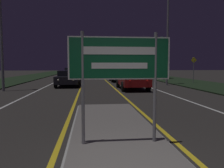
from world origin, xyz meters
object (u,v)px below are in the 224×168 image
(car_receding_1, at_px, (119,75))
(streetlight_right_near, at_px, (168,11))
(car_approaching_2, at_px, (77,72))
(car_receding_0, at_px, (132,79))
(car_approaching_0, at_px, (68,78))
(car_approaching_1, at_px, (72,73))
(highway_sign, at_px, (120,64))
(warning_sign, at_px, (194,67))

(car_receding_1, bearing_deg, streetlight_right_near, -54.99)
(car_receding_1, bearing_deg, car_approaching_2, 113.17)
(car_receding_0, bearing_deg, car_approaching_0, 148.48)
(car_approaching_2, bearing_deg, car_approaching_1, -90.97)
(highway_sign, distance_m, warning_sign, 18.45)
(car_receding_0, bearing_deg, streetlight_right_near, 39.41)
(highway_sign, relative_size, car_approaching_1, 0.56)
(streetlight_right_near, bearing_deg, car_receding_0, -140.59)
(car_approaching_2, bearing_deg, highway_sign, -85.21)
(car_receding_0, distance_m, car_approaching_2, 21.09)
(streetlight_right_near, bearing_deg, car_approaching_0, -179.46)
(warning_sign, bearing_deg, car_approaching_2, 127.52)
(car_approaching_1, height_order, car_approaching_2, car_approaching_2)
(car_approaching_0, bearing_deg, car_receding_1, 46.25)
(car_approaching_2, bearing_deg, car_receding_1, -66.83)
(car_receding_0, height_order, car_approaching_0, car_receding_0)
(streetlight_right_near, height_order, car_receding_0, streetlight_right_near)
(car_approaching_0, bearing_deg, car_receding_0, -31.52)
(highway_sign, relative_size, car_approaching_2, 0.57)
(car_approaching_0, relative_size, warning_sign, 1.70)
(streetlight_right_near, distance_m, car_receding_0, 7.41)
(car_approaching_0, bearing_deg, streetlight_right_near, 0.54)
(car_approaching_0, relative_size, car_approaching_1, 1.03)
(car_receding_0, xyz_separation_m, car_approaching_2, (-5.13, 20.46, 0.01))
(car_receding_1, distance_m, car_approaching_1, 6.65)
(highway_sign, relative_size, car_receding_0, 0.52)
(car_approaching_1, distance_m, warning_sign, 14.32)
(car_receding_0, distance_m, car_approaching_1, 13.14)
(car_receding_0, height_order, car_approaching_2, car_approaching_2)
(car_receding_0, bearing_deg, car_receding_1, 89.08)
(highway_sign, bearing_deg, car_receding_1, 82.30)
(car_approaching_0, height_order, warning_sign, warning_sign)
(car_receding_0, bearing_deg, highway_sign, -102.54)
(streetlight_right_near, xyz_separation_m, car_receding_1, (-3.58, 5.11, -5.66))
(streetlight_right_near, xyz_separation_m, car_approaching_2, (-8.84, 17.41, -5.63))
(car_receding_0, height_order, car_approaching_1, car_approaching_1)
(streetlight_right_near, relative_size, car_approaching_2, 2.39)
(highway_sign, height_order, car_approaching_1, highway_sign)
(highway_sign, xyz_separation_m, car_approaching_1, (-2.79, 23.19, -0.97))
(car_approaching_2, distance_m, warning_sign, 19.91)
(car_receding_1, height_order, car_approaching_0, car_receding_1)
(car_approaching_1, bearing_deg, highway_sign, -83.13)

